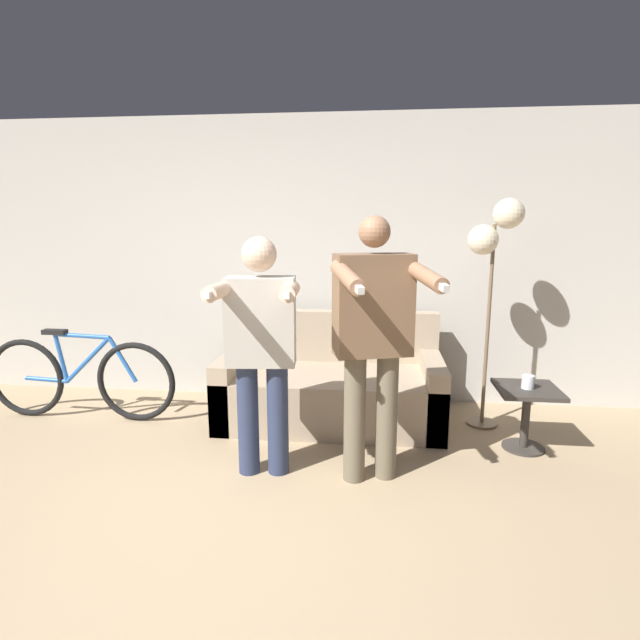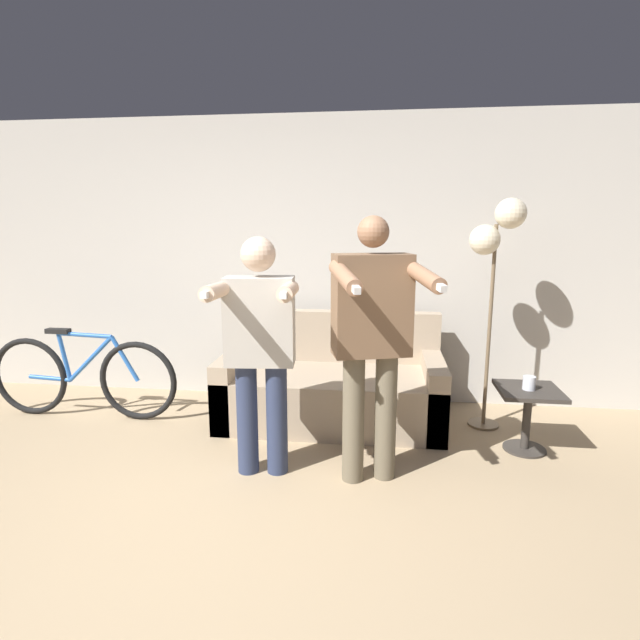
{
  "view_description": "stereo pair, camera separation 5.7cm",
  "coord_description": "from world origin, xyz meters",
  "px_view_note": "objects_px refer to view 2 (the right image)",
  "views": [
    {
      "loc": [
        0.83,
        -1.92,
        1.66
      ],
      "look_at": [
        0.45,
        1.59,
        0.96
      ],
      "focal_mm": 28.0,
      "sensor_mm": 36.0,
      "label": 1
    },
    {
      "loc": [
        0.89,
        -1.91,
        1.66
      ],
      "look_at": [
        0.45,
        1.59,
        0.96
      ],
      "focal_mm": 28.0,
      "sensor_mm": 36.0,
      "label": 2
    }
  ],
  "objects_px": {
    "couch": "(332,388)",
    "cat": "(383,302)",
    "bicycle": "(83,377)",
    "person_right": "(372,332)",
    "side_table": "(528,406)",
    "cup": "(529,383)",
    "floor_lamp": "(497,241)",
    "person_left": "(260,341)"
  },
  "relations": [
    {
      "from": "couch",
      "to": "cat",
      "type": "bearing_deg",
      "value": 38.93
    },
    {
      "from": "cat",
      "to": "bicycle",
      "type": "bearing_deg",
      "value": -167.87
    },
    {
      "from": "person_right",
      "to": "cat",
      "type": "distance_m",
      "value": 1.32
    },
    {
      "from": "bicycle",
      "to": "cat",
      "type": "bearing_deg",
      "value": 12.13
    },
    {
      "from": "cat",
      "to": "bicycle",
      "type": "height_order",
      "value": "cat"
    },
    {
      "from": "side_table",
      "to": "cup",
      "type": "bearing_deg",
      "value": -119.68
    },
    {
      "from": "couch",
      "to": "floor_lamp",
      "type": "relative_size",
      "value": 0.99
    },
    {
      "from": "person_left",
      "to": "cup",
      "type": "relative_size",
      "value": 16.01
    },
    {
      "from": "side_table",
      "to": "cat",
      "type": "bearing_deg",
      "value": 145.01
    },
    {
      "from": "person_right",
      "to": "bicycle",
      "type": "xyz_separation_m",
      "value": [
        -2.47,
        0.77,
        -0.63
      ]
    },
    {
      "from": "person_right",
      "to": "floor_lamp",
      "type": "height_order",
      "value": "floor_lamp"
    },
    {
      "from": "cat",
      "to": "side_table",
      "type": "bearing_deg",
      "value": -34.99
    },
    {
      "from": "cat",
      "to": "bicycle",
      "type": "xyz_separation_m",
      "value": [
        -2.54,
        -0.55,
        -0.61
      ]
    },
    {
      "from": "floor_lamp",
      "to": "bicycle",
      "type": "relative_size",
      "value": 1.1
    },
    {
      "from": "side_table",
      "to": "bicycle",
      "type": "height_order",
      "value": "bicycle"
    },
    {
      "from": "floor_lamp",
      "to": "cup",
      "type": "distance_m",
      "value": 1.11
    },
    {
      "from": "side_table",
      "to": "bicycle",
      "type": "relative_size",
      "value": 0.28
    },
    {
      "from": "cup",
      "to": "cat",
      "type": "bearing_deg",
      "value": 144.21
    },
    {
      "from": "floor_lamp",
      "to": "cup",
      "type": "bearing_deg",
      "value": -66.15
    },
    {
      "from": "couch",
      "to": "bicycle",
      "type": "xyz_separation_m",
      "value": [
        -2.12,
        -0.21,
        0.08
      ]
    },
    {
      "from": "couch",
      "to": "person_right",
      "type": "height_order",
      "value": "person_right"
    },
    {
      "from": "couch",
      "to": "cat",
      "type": "xyz_separation_m",
      "value": [
        0.41,
        0.33,
        0.69
      ]
    },
    {
      "from": "couch",
      "to": "cup",
      "type": "xyz_separation_m",
      "value": [
        1.47,
        -0.43,
        0.24
      ]
    },
    {
      "from": "person_left",
      "to": "floor_lamp",
      "type": "bearing_deg",
      "value": 25.99
    },
    {
      "from": "couch",
      "to": "person_right",
      "type": "relative_size",
      "value": 1.08
    },
    {
      "from": "bicycle",
      "to": "couch",
      "type": "bearing_deg",
      "value": 5.69
    },
    {
      "from": "person_left",
      "to": "cat",
      "type": "xyz_separation_m",
      "value": [
        0.78,
        1.32,
        0.06
      ]
    },
    {
      "from": "person_left",
      "to": "cup",
      "type": "distance_m",
      "value": 1.96
    },
    {
      "from": "side_table",
      "to": "bicycle",
      "type": "distance_m",
      "value": 3.6
    },
    {
      "from": "floor_lamp",
      "to": "side_table",
      "type": "relative_size",
      "value": 3.89
    },
    {
      "from": "cat",
      "to": "side_table",
      "type": "xyz_separation_m",
      "value": [
        1.06,
        -0.74,
        -0.63
      ]
    },
    {
      "from": "person_left",
      "to": "cup",
      "type": "height_order",
      "value": "person_left"
    },
    {
      "from": "couch",
      "to": "side_table",
      "type": "bearing_deg",
      "value": -15.54
    },
    {
      "from": "cup",
      "to": "bicycle",
      "type": "distance_m",
      "value": 3.6
    },
    {
      "from": "cat",
      "to": "floor_lamp",
      "type": "distance_m",
      "value": 1.06
    },
    {
      "from": "couch",
      "to": "cup",
      "type": "distance_m",
      "value": 1.55
    },
    {
      "from": "cat",
      "to": "bicycle",
      "type": "relative_size",
      "value": 0.29
    },
    {
      "from": "couch",
      "to": "cat",
      "type": "relative_size",
      "value": 3.78
    },
    {
      "from": "cup",
      "to": "bicycle",
      "type": "bearing_deg",
      "value": 176.58
    },
    {
      "from": "cat",
      "to": "cup",
      "type": "bearing_deg",
      "value": -35.79
    },
    {
      "from": "person_left",
      "to": "person_right",
      "type": "distance_m",
      "value": 0.72
    },
    {
      "from": "person_left",
      "to": "floor_lamp",
      "type": "relative_size",
      "value": 0.85
    }
  ]
}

